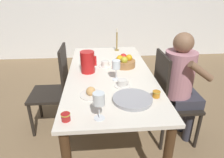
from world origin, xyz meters
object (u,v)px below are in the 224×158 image
object	(u,v)px
wine_glass_juice	(99,100)
teacup_across	(105,64)
teacup_near_person	(122,83)
jam_jar_amber	(156,94)
person_seated	(181,80)
serving_tray	(132,99)
chair_person_side	(170,98)
red_pitcher	(88,62)
chair_opposite	(56,88)
candlestick_tall	(117,42)
bread_plate	(91,93)
jam_jar_red	(66,117)
fruit_bowl	(124,62)
wine_glass_water	(116,65)

from	to	relation	value
wine_glass_juice	teacup_across	distance (m)	0.97
teacup_near_person	jam_jar_amber	size ratio (longest dim) A/B	2.28
person_seated	serving_tray	distance (m)	0.71
chair_person_side	person_seated	world-z (taller)	person_seated
chair_person_side	red_pitcher	size ratio (longest dim) A/B	4.43
wine_glass_juice	teacup_across	xyz separation A→B (m)	(0.09, 0.96, -0.12)
red_pitcher	chair_person_side	bearing A→B (deg)	-13.40
person_seated	serving_tray	xyz separation A→B (m)	(-0.57, -0.41, 0.06)
chair_opposite	jam_jar_amber	xyz separation A→B (m)	(0.95, -0.68, 0.26)
chair_person_side	person_seated	bearing A→B (deg)	96.12
red_pitcher	candlestick_tall	bearing A→B (deg)	62.71
teacup_near_person	serving_tray	world-z (taller)	teacup_near_person
bread_plate	chair_person_side	bearing A→B (deg)	19.89
chair_person_side	jam_jar_red	distance (m)	1.17
fruit_bowl	red_pitcher	bearing A→B (deg)	-162.10
wine_glass_water	person_seated	bearing A→B (deg)	1.35
person_seated	serving_tray	world-z (taller)	person_seated
person_seated	bread_plate	size ratio (longest dim) A/B	6.35
teacup_near_person	serving_tray	distance (m)	0.26
red_pitcher	wine_glass_juice	distance (m)	0.81
serving_tray	teacup_near_person	bearing A→B (deg)	100.38
teacup_near_person	red_pitcher	bearing A→B (deg)	132.39
wine_glass_water	teacup_across	world-z (taller)	wine_glass_water
teacup_across	jam_jar_red	xyz separation A→B (m)	(-0.31, -0.96, 0.00)
teacup_across	candlestick_tall	world-z (taller)	candlestick_tall
chair_person_side	teacup_across	bearing A→B (deg)	-118.15
red_pitcher	jam_jar_red	size ratio (longest dim) A/B	3.46
wine_glass_water	jam_jar_amber	size ratio (longest dim) A/B	3.05
chair_opposite	candlestick_tall	size ratio (longest dim) A/B	3.25
teacup_near_person	bread_plate	size ratio (longest dim) A/B	0.79
red_pitcher	wine_glass_water	distance (m)	0.34
bread_plate	jam_jar_red	xyz separation A→B (m)	(-0.16, -0.32, 0.01)
teacup_near_person	candlestick_tall	world-z (taller)	candlestick_tall
jam_jar_red	candlestick_tall	size ratio (longest dim) A/B	0.21
teacup_near_person	fruit_bowl	distance (m)	0.48
person_seated	wine_glass_juice	world-z (taller)	person_seated
wine_glass_juice	person_seated	bearing A→B (deg)	36.66
jam_jar_red	candlestick_tall	world-z (taller)	candlestick_tall
person_seated	red_pitcher	size ratio (longest dim) A/B	5.32
chair_person_side	fruit_bowl	size ratio (longest dim) A/B	4.17
chair_opposite	wine_glass_water	xyz separation A→B (m)	(0.65, -0.32, 0.38)
chair_person_side	candlestick_tall	bearing A→B (deg)	-153.68
red_pitcher	wine_glass_juice	world-z (taller)	red_pitcher
chair_opposite	serving_tray	size ratio (longest dim) A/B	3.15
chair_person_side	wine_glass_juice	distance (m)	1.03
bread_plate	candlestick_tall	world-z (taller)	candlestick_tall
red_pitcher	candlestick_tall	distance (m)	0.82
red_pitcher	wine_glass_juice	xyz separation A→B (m)	(0.10, -0.81, 0.03)
chair_opposite	teacup_near_person	size ratio (longest dim) A/B	6.72
teacup_across	serving_tray	world-z (taller)	teacup_across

